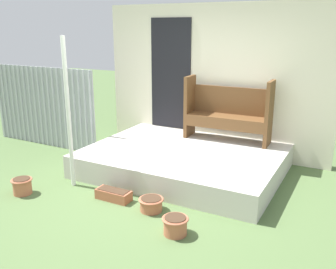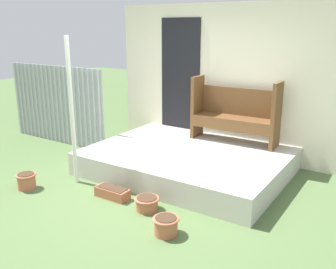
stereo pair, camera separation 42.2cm
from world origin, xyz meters
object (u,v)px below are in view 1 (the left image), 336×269
at_px(bench, 228,110).
at_px(flower_pot_middle, 151,204).
at_px(planter_box_rect, 114,195).
at_px(flower_pot_left, 22,185).
at_px(support_post, 68,114).
at_px(flower_pot_right, 175,225).

height_order(bench, flower_pot_middle, bench).
distance_m(flower_pot_middle, planter_box_rect, 0.60).
relative_size(flower_pot_left, flower_pot_middle, 0.90).
bearing_deg(planter_box_rect, flower_pot_middle, -2.96).
distance_m(support_post, flower_pot_middle, 1.70).
xyz_separation_m(support_post, flower_pot_middle, (1.40, -0.15, -0.96)).
distance_m(flower_pot_left, planter_box_rect, 1.29).
relative_size(bench, flower_pot_left, 5.04).
bearing_deg(support_post, flower_pot_middle, -6.20).
height_order(bench, flower_pot_right, bench).
height_order(bench, planter_box_rect, bench).
bearing_deg(support_post, flower_pot_right, -14.71).
xyz_separation_m(flower_pot_left, flower_pot_right, (2.32, 0.06, -0.01)).
xyz_separation_m(flower_pot_middle, flower_pot_right, (0.51, -0.35, 0.02)).
bearing_deg(flower_pot_left, bench, 52.77).
relative_size(bench, flower_pot_right, 4.81).
bearing_deg(support_post, planter_box_rect, -8.58).
distance_m(support_post, flower_pot_left, 1.16).
relative_size(support_post, flower_pot_middle, 6.65).
bearing_deg(flower_pot_left, support_post, 53.51).
height_order(support_post, flower_pot_middle, support_post).
bearing_deg(bench, planter_box_rect, -111.37).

